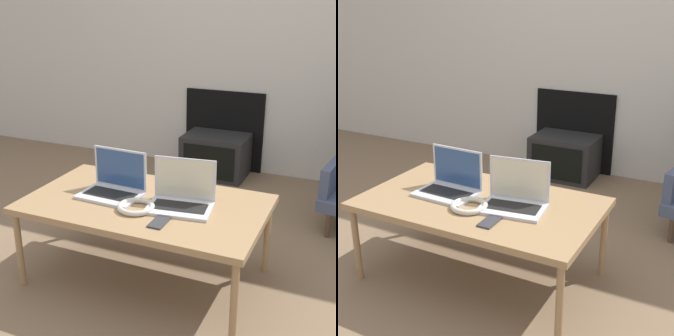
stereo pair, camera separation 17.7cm
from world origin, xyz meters
The scene contains 8 objects.
ground_plane centered at (0.00, 0.00, 0.00)m, with size 14.00×14.00×0.00m, color #7A6047.
wall_back centered at (0.00, 2.11, 1.29)m, with size 7.00×0.08×2.60m.
table centered at (0.00, 0.14, 0.44)m, with size 1.28×0.75×0.47m.
laptop_left centered at (-0.20, 0.16, 0.52)m, with size 0.34×0.25×0.24m.
laptop_right centered at (0.20, 0.16, 0.52)m, with size 0.36×0.27×0.24m.
headphones centered at (0.00, 0.03, 0.48)m, with size 0.20×0.20×0.03m.
phone centered at (0.17, -0.07, 0.47)m, with size 0.07×0.13×0.01m.
tv centered at (-0.16, 1.85, 0.18)m, with size 0.55×0.41×0.37m.
Camera 1 is at (1.03, -1.90, 1.49)m, focal length 50.00 mm.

